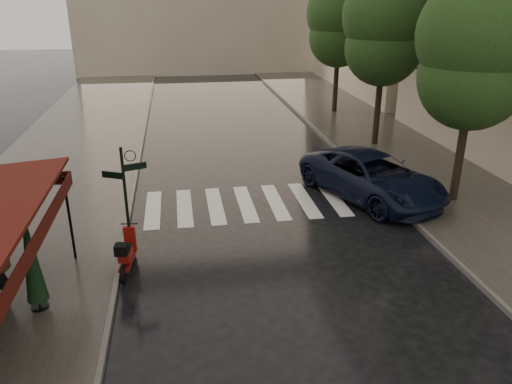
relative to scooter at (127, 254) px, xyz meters
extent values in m
plane|color=black|center=(1.21, -2.04, -0.51)|extent=(120.00, 120.00, 0.00)
cube|color=#38332D|center=(-3.29, 9.96, -0.45)|extent=(6.00, 60.00, 0.12)
cube|color=#38332D|center=(11.46, 9.96, -0.45)|extent=(5.50, 60.00, 0.12)
cube|color=#595651|center=(-0.24, 9.96, -0.43)|extent=(0.12, 60.00, 0.16)
cube|color=#595651|center=(8.66, 9.96, -0.43)|extent=(0.12, 60.00, 0.16)
cube|color=silver|center=(0.51, 3.96, -0.50)|extent=(0.50, 3.20, 0.01)
cube|color=silver|center=(1.56, 3.96, -0.50)|extent=(0.50, 3.20, 0.01)
cube|color=silver|center=(2.61, 3.96, -0.50)|extent=(0.50, 3.20, 0.01)
cube|color=silver|center=(3.66, 3.96, -0.50)|extent=(0.50, 3.20, 0.01)
cube|color=silver|center=(4.71, 3.96, -0.50)|extent=(0.50, 3.20, 0.01)
cube|color=silver|center=(5.76, 3.96, -0.50)|extent=(0.50, 3.20, 0.01)
cube|color=silver|center=(6.81, 3.96, -0.50)|extent=(0.50, 3.20, 0.01)
cube|color=silver|center=(7.86, 3.96, -0.50)|extent=(0.50, 3.20, 0.01)
cube|color=#441109|center=(-1.31, -2.54, 1.84)|extent=(0.04, 7.00, 0.35)
cylinder|color=black|center=(-1.44, 0.71, 0.79)|extent=(0.07, 0.07, 2.35)
cylinder|color=black|center=(0.01, 0.96, 1.04)|extent=(0.08, 0.08, 3.10)
cube|color=black|center=(0.31, 0.96, 2.04)|extent=(0.62, 0.26, 0.18)
cube|color=black|center=(-0.27, 0.96, 1.84)|extent=(0.56, 0.29, 0.18)
cylinder|color=black|center=(10.81, 2.96, 1.74)|extent=(0.28, 0.28, 4.26)
sphere|color=#1A3112|center=(10.81, 2.96, 3.79)|extent=(3.40, 3.40, 3.40)
sphere|color=#1A3112|center=(10.81, 2.96, 5.09)|extent=(3.80, 3.80, 3.80)
cylinder|color=black|center=(10.71, 9.96, 1.85)|extent=(0.28, 0.28, 4.48)
sphere|color=#1A3112|center=(10.71, 9.96, 4.01)|extent=(3.40, 3.40, 3.40)
sphere|color=#1A3112|center=(10.71, 9.96, 5.37)|extent=(3.80, 3.80, 3.80)
cylinder|color=black|center=(10.91, 16.96, 1.80)|extent=(0.28, 0.28, 4.37)
sphere|color=#1A3112|center=(10.91, 16.96, 3.90)|extent=(3.40, 3.40, 3.40)
sphere|color=#1A3112|center=(10.91, 16.96, 5.23)|extent=(3.80, 3.80, 3.80)
cube|color=#4B2D14|center=(-2.57, -1.13, 0.61)|extent=(0.19, 0.34, 0.36)
cylinder|color=black|center=(-0.06, -0.54, -0.28)|extent=(0.15, 0.47, 0.46)
cylinder|color=black|center=(0.07, 0.65, -0.28)|extent=(0.15, 0.47, 0.46)
cube|color=maroon|center=(0.01, 0.08, -0.20)|extent=(0.41, 1.27, 0.10)
cube|color=maroon|center=(-0.02, -0.16, 0.09)|extent=(0.35, 0.56, 0.27)
cube|color=maroon|center=(0.06, 0.51, 0.16)|extent=(0.32, 0.15, 0.72)
cylinder|color=black|center=(0.07, 0.61, 0.57)|extent=(0.44, 0.08, 0.03)
cube|color=black|center=(-0.06, -0.51, 0.40)|extent=(0.34, 0.32, 0.27)
imported|color=black|center=(8.13, 3.83, 0.28)|extent=(4.56, 6.25, 1.58)
cylinder|color=black|center=(-1.84, -1.54, -0.36)|extent=(0.39, 0.39, 0.05)
cylinder|color=black|center=(-1.84, -1.54, 0.87)|extent=(0.04, 0.04, 2.41)
cone|color=black|center=(-1.84, -1.54, 0.99)|extent=(0.47, 0.47, 2.29)
camera|label=1|loc=(1.50, -11.76, 6.28)|focal=35.00mm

